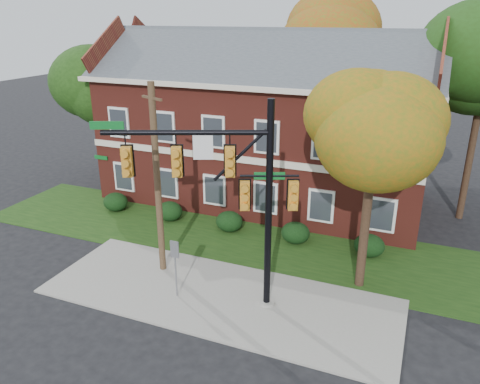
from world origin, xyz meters
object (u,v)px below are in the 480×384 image
at_px(hedge_center, 229,221).
at_px(sign_post, 175,260).
at_px(hedge_far_left, 116,202).
at_px(tree_left_rear, 110,79).
at_px(traffic_signal, 228,185).
at_px(hedge_right, 295,233).
at_px(apartment_building, 265,116).
at_px(tree_near_right, 382,127).
at_px(utility_pole, 157,181).
at_px(hedge_left, 170,211).
at_px(hedge_far_right, 369,245).
at_px(tree_far_rear, 323,39).

xyz_separation_m(hedge_center, sign_post, (0.50, -6.32, 1.15)).
relative_size(hedge_far_left, tree_left_rear, 0.16).
bearing_deg(traffic_signal, hedge_far_left, 125.45).
bearing_deg(sign_post, hedge_right, 66.27).
bearing_deg(hedge_center, apartment_building, 90.00).
relative_size(apartment_building, sign_post, 7.63).
height_order(hedge_far_left, tree_left_rear, tree_left_rear).
distance_m(tree_near_right, tree_left_rear, 18.33).
bearing_deg(utility_pole, hedge_far_left, 165.61).
distance_m(hedge_left, utility_pole, 6.37).
distance_m(hedge_far_left, hedge_far_right, 14.00).
distance_m(hedge_far_left, traffic_signal, 12.18).
bearing_deg(traffic_signal, hedge_far_right, 31.61).
bearing_deg(tree_left_rear, sign_post, -45.64).
distance_m(tree_near_right, utility_pole, 8.92).
relative_size(hedge_left, tree_far_rear, 0.12).
distance_m(hedge_center, tree_left_rear, 12.23).
xyz_separation_m(tree_near_right, tree_left_rear, (-16.95, 6.97, 0.01)).
bearing_deg(tree_left_rear, hedge_far_right, -13.89).
height_order(hedge_center, utility_pole, utility_pole).
bearing_deg(hedge_far_left, hedge_center, 0.00).
xyz_separation_m(utility_pole, sign_post, (1.61, -1.62, -2.43)).
height_order(apartment_building, tree_left_rear, apartment_building).
xyz_separation_m(apartment_building, tree_far_rear, (1.34, 7.84, 3.86)).
bearing_deg(hedge_center, hedge_far_right, 0.00).
relative_size(apartment_building, tree_far_rear, 1.63).
height_order(hedge_far_left, hedge_far_right, same).
bearing_deg(traffic_signal, hedge_center, 91.04).
relative_size(hedge_far_left, hedge_left, 1.00).
distance_m(hedge_far_right, tree_left_rear, 18.30).
height_order(apartment_building, hedge_center, apartment_building).
distance_m(apartment_building, tree_left_rear, 9.94).
bearing_deg(tree_far_rear, utility_pole, -97.84).
relative_size(hedge_right, tree_far_rear, 0.12).
bearing_deg(hedge_left, tree_far_rear, 69.71).
height_order(hedge_far_right, tree_far_rear, tree_far_rear).
bearing_deg(hedge_left, utility_pole, -63.03).
xyz_separation_m(hedge_left, hedge_far_right, (10.50, 0.00, 0.00)).
bearing_deg(hedge_far_right, tree_left_rear, 166.11).
bearing_deg(tree_near_right, sign_post, -152.58).
distance_m(hedge_center, hedge_far_right, 7.00).
bearing_deg(tree_far_rear, sign_post, -92.48).
bearing_deg(hedge_center, tree_left_rear, 156.96).
bearing_deg(sign_post, utility_pole, 136.40).
bearing_deg(tree_left_rear, tree_far_rear, 38.97).
distance_m(hedge_right, sign_post, 7.09).
height_order(traffic_signal, sign_post, traffic_signal).
relative_size(hedge_far_right, tree_far_rear, 0.12).
distance_m(hedge_left, traffic_signal, 9.65).
xyz_separation_m(tree_left_rear, tree_far_rear, (11.07, 8.96, 2.16)).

